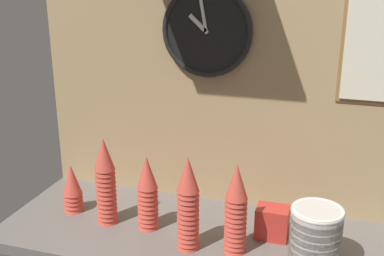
{
  "coord_description": "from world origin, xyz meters",
  "views": [
    {
      "loc": [
        0.33,
        -1.42,
        0.89
      ],
      "look_at": [
        -0.14,
        0.04,
        0.37
      ],
      "focal_mm": 45.0,
      "sensor_mm": 36.0,
      "label": 1
    }
  ],
  "objects_px": {
    "cup_stack_left": "(105,181)",
    "bowl_stack_right": "(315,236)",
    "cup_stack_far_left": "(72,188)",
    "napkin_dispenser": "(272,222)",
    "cup_stack_center": "(188,204)",
    "cup_stack_center_left": "(147,193)",
    "cup_stack_center_right": "(236,209)",
    "wall_clock": "(207,31)"
  },
  "relations": [
    {
      "from": "cup_stack_center_left",
      "to": "cup_stack_center",
      "type": "distance_m",
      "value": 0.19
    },
    {
      "from": "cup_stack_center_left",
      "to": "napkin_dispenser",
      "type": "bearing_deg",
      "value": 9.12
    },
    {
      "from": "cup_stack_center",
      "to": "cup_stack_left",
      "type": "distance_m",
      "value": 0.34
    },
    {
      "from": "cup_stack_center_left",
      "to": "cup_stack_center_right",
      "type": "bearing_deg",
      "value": -9.25
    },
    {
      "from": "cup_stack_far_left",
      "to": "napkin_dispenser",
      "type": "height_order",
      "value": "cup_stack_far_left"
    },
    {
      "from": "napkin_dispenser",
      "to": "cup_stack_center_right",
      "type": "bearing_deg",
      "value": -130.0
    },
    {
      "from": "cup_stack_far_left",
      "to": "cup_stack_center_left",
      "type": "bearing_deg",
      "value": -5.05
    },
    {
      "from": "bowl_stack_right",
      "to": "napkin_dispenser",
      "type": "bearing_deg",
      "value": 139.28
    },
    {
      "from": "cup_stack_left",
      "to": "bowl_stack_right",
      "type": "bearing_deg",
      "value": -4.01
    },
    {
      "from": "cup_stack_center_left",
      "to": "cup_stack_center_right",
      "type": "relative_size",
      "value": 0.89
    },
    {
      "from": "bowl_stack_right",
      "to": "wall_clock",
      "type": "bearing_deg",
      "value": 143.69
    },
    {
      "from": "cup_stack_far_left",
      "to": "wall_clock",
      "type": "distance_m",
      "value": 0.77
    },
    {
      "from": "cup_stack_center",
      "to": "bowl_stack_right",
      "type": "xyz_separation_m",
      "value": [
        0.4,
        0.02,
        -0.06
      ]
    },
    {
      "from": "cup_stack_left",
      "to": "wall_clock",
      "type": "xyz_separation_m",
      "value": [
        0.29,
        0.27,
        0.5
      ]
    },
    {
      "from": "cup_stack_center_left",
      "to": "cup_stack_far_left",
      "type": "relative_size",
      "value": 1.46
    },
    {
      "from": "bowl_stack_right",
      "to": "wall_clock",
      "type": "distance_m",
      "value": 0.78
    },
    {
      "from": "cup_stack_center_left",
      "to": "cup_stack_center_right",
      "type": "distance_m",
      "value": 0.33
    },
    {
      "from": "cup_stack_far_left",
      "to": "bowl_stack_right",
      "type": "distance_m",
      "value": 0.9
    },
    {
      "from": "cup_stack_left",
      "to": "napkin_dispenser",
      "type": "bearing_deg",
      "value": 7.44
    },
    {
      "from": "cup_stack_center_left",
      "to": "cup_stack_far_left",
      "type": "bearing_deg",
      "value": 174.95
    },
    {
      "from": "cup_stack_center_left",
      "to": "bowl_stack_right",
      "type": "relative_size",
      "value": 1.38
    },
    {
      "from": "wall_clock",
      "to": "cup_stack_center",
      "type": "bearing_deg",
      "value": -83.21
    },
    {
      "from": "cup_stack_center_left",
      "to": "cup_stack_center",
      "type": "bearing_deg",
      "value": -24.74
    },
    {
      "from": "cup_stack_center_left",
      "to": "bowl_stack_right",
      "type": "xyz_separation_m",
      "value": [
        0.58,
        -0.06,
        -0.03
      ]
    },
    {
      "from": "cup_stack_center",
      "to": "cup_stack_left",
      "type": "relative_size",
      "value": 1.0
    },
    {
      "from": "cup_stack_left",
      "to": "bowl_stack_right",
      "type": "height_order",
      "value": "cup_stack_left"
    },
    {
      "from": "cup_stack_far_left",
      "to": "cup_stack_left",
      "type": "bearing_deg",
      "value": -12.41
    },
    {
      "from": "cup_stack_center",
      "to": "wall_clock",
      "type": "xyz_separation_m",
      "value": [
        -0.04,
        0.35,
        0.5
      ]
    },
    {
      "from": "cup_stack_center",
      "to": "cup_stack_center_right",
      "type": "bearing_deg",
      "value": 10.29
    },
    {
      "from": "cup_stack_left",
      "to": "cup_stack_center_left",
      "type": "bearing_deg",
      "value": 2.79
    },
    {
      "from": "cup_stack_far_left",
      "to": "bowl_stack_right",
      "type": "height_order",
      "value": "bowl_stack_right"
    },
    {
      "from": "cup_stack_left",
      "to": "bowl_stack_right",
      "type": "distance_m",
      "value": 0.74
    },
    {
      "from": "bowl_stack_right",
      "to": "napkin_dispenser",
      "type": "distance_m",
      "value": 0.2
    },
    {
      "from": "cup_stack_center_left",
      "to": "cup_stack_left",
      "type": "bearing_deg",
      "value": -177.21
    },
    {
      "from": "wall_clock",
      "to": "napkin_dispenser",
      "type": "xyz_separation_m",
      "value": [
        0.29,
        -0.2,
        -0.61
      ]
    },
    {
      "from": "cup_stack_far_left",
      "to": "cup_stack_center_right",
      "type": "distance_m",
      "value": 0.65
    },
    {
      "from": "cup_stack_far_left",
      "to": "cup_stack_center_right",
      "type": "relative_size",
      "value": 0.61
    },
    {
      "from": "cup_stack_far_left",
      "to": "cup_stack_left",
      "type": "relative_size",
      "value": 0.58
    },
    {
      "from": "cup_stack_far_left",
      "to": "cup_stack_center_right",
      "type": "xyz_separation_m",
      "value": [
        0.64,
        -0.08,
        0.06
      ]
    },
    {
      "from": "cup_stack_center_right",
      "to": "napkin_dispenser",
      "type": "height_order",
      "value": "cup_stack_center_right"
    },
    {
      "from": "cup_stack_far_left",
      "to": "cup_stack_center",
      "type": "relative_size",
      "value": 0.58
    },
    {
      "from": "cup_stack_center",
      "to": "cup_stack_left",
      "type": "height_order",
      "value": "same"
    }
  ]
}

